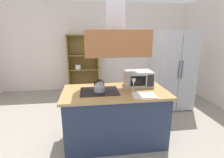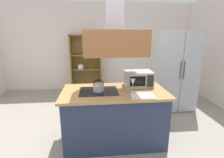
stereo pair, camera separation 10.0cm
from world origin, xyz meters
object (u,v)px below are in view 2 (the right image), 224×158
refrigerator (174,70)px  wine_glass_on_counter (133,82)px  dish_cabinet (86,66)px  kettle (99,86)px  microwave (138,79)px  cutting_board (143,96)px

refrigerator → wine_glass_on_counter: bearing=-134.5°
dish_cabinet → refrigerator: bearing=-35.9°
dish_cabinet → wine_glass_on_counter: (0.84, -2.88, 0.28)m
refrigerator → wine_glass_on_counter: 1.87m
refrigerator → wine_glass_on_counter: (-1.31, -1.33, 0.13)m
kettle → wine_glass_on_counter: (0.53, -0.07, 0.07)m
kettle → microwave: microwave is taller
kettle → microwave: bearing=17.4°
wine_glass_on_counter → kettle: bearing=172.0°
dish_cabinet → microwave: size_ratio=3.80×
cutting_board → kettle: bearing=154.2°
kettle → cutting_board: size_ratio=0.57×
dish_cabinet → microwave: dish_cabinet is taller
refrigerator → kettle: 2.23m
dish_cabinet → microwave: bearing=-68.7°
kettle → wine_glass_on_counter: wine_glass_on_counter is taller
dish_cabinet → microwave: 2.79m
kettle → cutting_board: (0.63, -0.30, -0.07)m
cutting_board → wine_glass_on_counter: wine_glass_on_counter is taller
wine_glass_on_counter → cutting_board: bearing=-66.8°
wine_glass_on_counter → refrigerator: bearing=45.5°
kettle → wine_glass_on_counter: bearing=-8.0°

